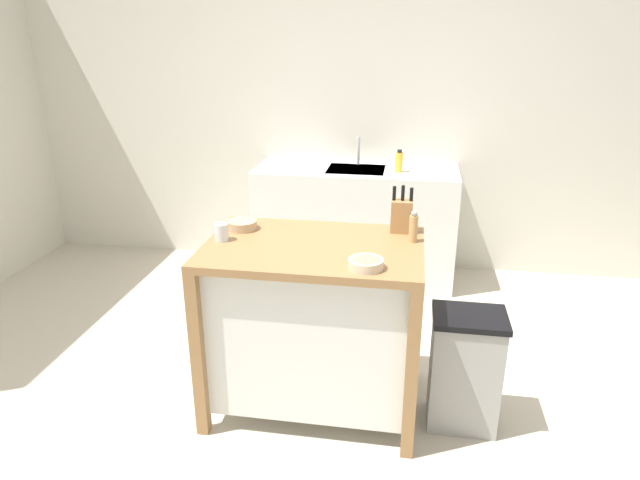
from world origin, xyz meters
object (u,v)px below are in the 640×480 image
bowl_ceramic_wide (366,263)px  pepper_grinder (414,227)px  drinking_cup (221,232)px  bottle_spray_cleaner (399,162)px  sink_faucet (358,151)px  kitchen_island (314,318)px  knife_block (402,215)px  bowl_stoneware_deep (242,225)px  trash_bin (465,370)px

bowl_ceramic_wide → pepper_grinder: pepper_grinder is taller
drinking_cup → pepper_grinder: pepper_grinder is taller
pepper_grinder → bottle_spray_cleaner: pepper_grinder is taller
bowl_ceramic_wide → drinking_cup: 0.78m
sink_faucet → bottle_spray_cleaner: sink_faucet is taller
kitchen_island → knife_block: (0.42, 0.27, 0.50)m
bowl_ceramic_wide → knife_block: bearing=74.8°
drinking_cup → kitchen_island: bearing=1.9°
bowl_stoneware_deep → drinking_cup: size_ratio=1.74×
trash_bin → bottle_spray_cleaner: (-0.42, 1.71, 0.67)m
drinking_cup → pepper_grinder: (0.95, 0.14, 0.03)m
bowl_ceramic_wide → bottle_spray_cleaner: size_ratio=0.92×
bowl_stoneware_deep → sink_faucet: 1.76m
drinking_cup → bowl_stoneware_deep: bearing=73.4°
kitchen_island → bottle_spray_cleaner: bottle_spray_cleaner is taller
kitchen_island → trash_bin: bearing=-3.2°
kitchen_island → bottle_spray_cleaner: (0.36, 1.66, 0.47)m
bottle_spray_cleaner → sink_faucet: bearing=148.3°
bowl_ceramic_wide → trash_bin: 0.83m
knife_block → bowl_ceramic_wide: knife_block is taller
kitchen_island → bowl_ceramic_wide: 0.58m
pepper_grinder → sink_faucet: size_ratio=0.75×
drinking_cup → pepper_grinder: size_ratio=0.54×
drinking_cup → pepper_grinder: bearing=8.2°
knife_block → trash_bin: size_ratio=0.40×
bowl_stoneware_deep → bottle_spray_cleaner: size_ratio=0.90×
kitchen_island → bowl_stoneware_deep: size_ratio=7.04×
knife_block → drinking_cup: size_ratio=2.82×
knife_block → pepper_grinder: size_ratio=1.52×
bowl_stoneware_deep → bottle_spray_cleaner: bearing=62.5°
bowl_stoneware_deep → bowl_ceramic_wide: (0.69, -0.42, -0.00)m
trash_bin → knife_block: bearing=139.4°
bowl_stoneware_deep → pepper_grinder: size_ratio=0.94×
bowl_stoneware_deep → knife_block: bearing=6.9°
trash_bin → sink_faucet: (-0.75, 1.91, 0.70)m
bowl_ceramic_wide → pepper_grinder: 0.43m
kitchen_island → drinking_cup: size_ratio=12.25×
knife_block → sink_faucet: 1.65m
kitchen_island → trash_bin: size_ratio=1.72×
knife_block → bowl_stoneware_deep: 0.84m
knife_block → drinking_cup: 0.93m
knife_block → bowl_ceramic_wide: bearing=-105.2°
sink_faucet → bottle_spray_cleaner: (0.33, -0.20, -0.03)m
kitchen_island → knife_block: knife_block is taller
bowl_stoneware_deep → trash_bin: 1.37m
bowl_ceramic_wide → bottle_spray_cleaner: bearing=87.5°
bowl_stoneware_deep → pepper_grinder: bearing=-2.8°
knife_block → drinking_cup: (-0.89, -0.28, -0.05)m
kitchen_island → pepper_grinder: pepper_grinder is taller
knife_block → bowl_ceramic_wide: size_ratio=1.58×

